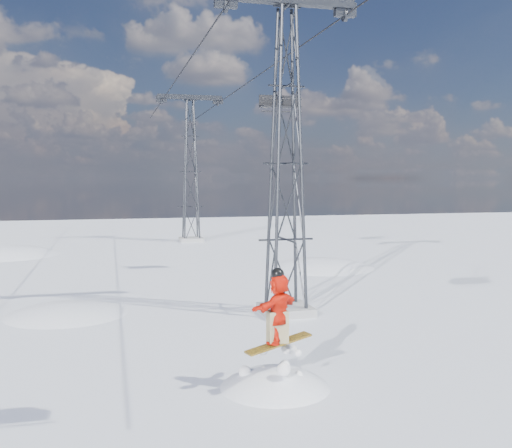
% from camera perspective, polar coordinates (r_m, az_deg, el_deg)
% --- Properties ---
extents(ground, '(120.00, 120.00, 0.00)m').
position_cam_1_polar(ground, '(13.80, 10.05, -16.59)').
color(ground, white).
rests_on(ground, ground).
extents(snow_terrain, '(39.00, 37.00, 22.00)m').
position_cam_1_polar(snow_terrain, '(36.01, -12.92, -19.38)').
color(snow_terrain, white).
rests_on(snow_terrain, ground).
extents(lift_tower_near, '(5.20, 1.80, 11.43)m').
position_cam_1_polar(lift_tower_near, '(20.64, 3.05, 5.97)').
color(lift_tower_near, '#999999').
rests_on(lift_tower_near, ground).
extents(lift_tower_far, '(5.20, 1.80, 11.43)m').
position_cam_1_polar(lift_tower_far, '(45.12, -6.56, 5.19)').
color(lift_tower_far, '#999999').
rests_on(lift_tower_far, ground).
extents(haul_cables, '(4.46, 51.00, 0.06)m').
position_cam_1_polar(haul_cables, '(32.34, -3.25, 15.06)').
color(haul_cables, black).
rests_on(haul_cables, ground).
extents(lift_chair_mid, '(2.10, 0.60, 2.60)m').
position_cam_1_polar(lift_chair_mid, '(29.27, 2.42, 12.04)').
color(lift_chair_mid, black).
rests_on(lift_chair_mid, ground).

